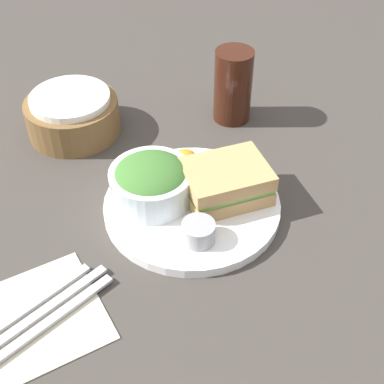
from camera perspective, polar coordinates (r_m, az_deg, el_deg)
name	(u,v)px	position (r m, az deg, el deg)	size (l,w,h in m)	color
ground_plane	(192,209)	(0.81, 0.00, -1.85)	(4.00, 4.00, 0.00)	#3D3833
plate	(192,206)	(0.81, 0.00, -1.46)	(0.27, 0.27, 0.02)	white
sandwich	(226,182)	(0.79, 3.60, 1.10)	(0.14, 0.11, 0.05)	tan
salad_bowl	(151,181)	(0.79, -4.36, 1.17)	(0.12, 0.12, 0.06)	silver
dressing_cup	(198,232)	(0.74, 0.68, -4.29)	(0.05, 0.05, 0.03)	#99999E
orange_wedge	(185,164)	(0.83, -0.75, 3.01)	(0.05, 0.05, 0.05)	orange
drink_glass	(233,86)	(0.97, 4.39, 11.23)	(0.07, 0.07, 0.13)	#38190F
bread_basket	(73,115)	(0.97, -12.62, 8.07)	(0.16, 0.16, 0.07)	brown
napkin	(41,316)	(0.71, -15.81, -12.56)	(0.15, 0.16, 0.00)	beige
fork	(49,322)	(0.70, -15.05, -13.25)	(0.19, 0.01, 0.01)	#B2B2B7
knife	(40,313)	(0.71, -15.88, -12.35)	(0.20, 0.01, 0.01)	#B2B2B7
spoon	(32,305)	(0.72, -16.68, -11.47)	(0.17, 0.01, 0.01)	#B2B2B7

